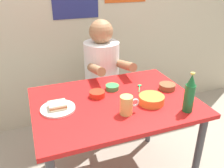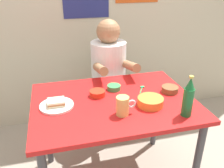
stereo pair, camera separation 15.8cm
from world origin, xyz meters
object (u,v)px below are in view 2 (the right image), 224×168
Objects in this scene: stool at (109,103)px; sandwich at (56,102)px; soup_bowl_orange at (150,101)px; beer_mug at (123,106)px; dining_table at (114,112)px; beer_bottle at (188,98)px; person_seated at (109,64)px; plate_orange at (57,106)px.

sandwich is (-0.50, -0.62, 0.42)m from stool.
soup_bowl_orange reaches higher than sandwich.
sandwich is at bearing 153.56° from beer_mug.
beer_mug is at bearing -26.44° from sandwich.
beer_mug is at bearing -164.03° from soup_bowl_orange.
soup_bowl_orange is (0.21, -0.12, 0.12)m from dining_table.
beer_bottle reaches higher than soup_bowl_orange.
beer_mug is at bearing -87.32° from dining_table.
beer_mug is 0.22m from soup_bowl_orange.
sandwich is at bearing 178.29° from dining_table.
dining_table is at bearing -100.41° from stool.
person_seated is at bearing 106.31° from beer_bottle.
plate_orange is 0.61m from soup_bowl_orange.
beer_mug is 0.39m from beer_bottle.
person_seated is 0.95m from beer_bottle.
beer_bottle reaches higher than sandwich.
person_seated is 4.23× the size of soup_bowl_orange.
stool is at bearing 97.49° from soup_bowl_orange.
soup_bowl_orange reaches higher than plate_orange.
dining_table is 0.40m from sandwich.
beer_bottle is at bearing -37.10° from dining_table.
plate_orange is at bearing 158.58° from beer_bottle.
stool is at bearing 90.00° from person_seated.
dining_table is 1.53× the size of person_seated.
person_seated is 0.79m from plate_orange.
stool is 2.65× the size of soup_bowl_orange.
person_seated reaches higher than beer_bottle.
person_seated is 0.81m from beer_mug.
stool is 0.90m from sandwich.
stool is 1.72× the size of beer_bottle.
plate_orange is 0.02m from sandwich.
sandwich reaches higher than dining_table.
sandwich is 0.65× the size of soup_bowl_orange.
sandwich is 0.42× the size of beer_bottle.
soup_bowl_orange is at bearing -12.78° from plate_orange.
person_seated is (0.12, 0.62, 0.12)m from dining_table.
soup_bowl_orange is at bearing -82.51° from stool.
soup_bowl_orange is at bearing 135.36° from beer_bottle.
plate_orange is 2.00× the size of sandwich.
beer_mug is at bearing -97.61° from person_seated.
beer_mug reaches higher than sandwich.
soup_bowl_orange is (0.10, -0.75, 0.42)m from stool.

